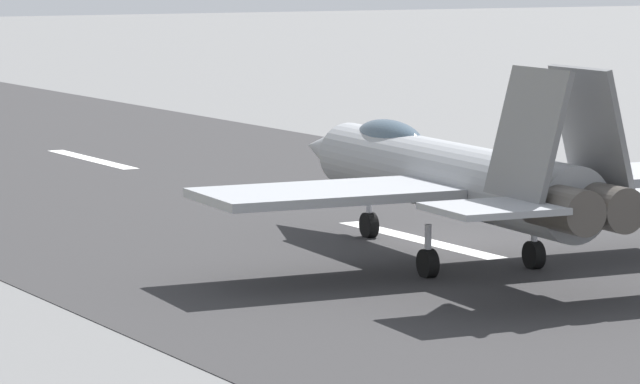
# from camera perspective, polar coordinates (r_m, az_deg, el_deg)

# --- Properties ---
(ground_plane) EXTENTS (400.00, 400.00, 0.00)m
(ground_plane) POSITION_cam_1_polar(r_m,az_deg,el_deg) (52.77, 3.33, -1.57)
(ground_plane) COLOR slate
(runway_strip) EXTENTS (240.00, 26.00, 0.02)m
(runway_strip) POSITION_cam_1_polar(r_m,az_deg,el_deg) (52.76, 3.34, -1.57)
(runway_strip) COLOR #2E2D2E
(runway_strip) RESTS_ON ground
(fighter_jet) EXTENTS (17.30, 15.07, 5.63)m
(fighter_jet) POSITION_cam_1_polar(r_m,az_deg,el_deg) (48.82, 4.09, 0.56)
(fighter_jet) COLOR gray
(fighter_jet) RESTS_ON ground
(crew_person) EXTENTS (0.69, 0.36, 1.58)m
(crew_person) POSITION_cam_1_polar(r_m,az_deg,el_deg) (62.24, 3.67, 0.53)
(crew_person) COLOR #1E2338
(crew_person) RESTS_ON ground
(marker_cone_far) EXTENTS (0.44, 0.44, 0.55)m
(marker_cone_far) POSITION_cam_1_polar(r_m,az_deg,el_deg) (74.36, 4.03, 1.25)
(marker_cone_far) COLOR orange
(marker_cone_far) RESTS_ON ground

